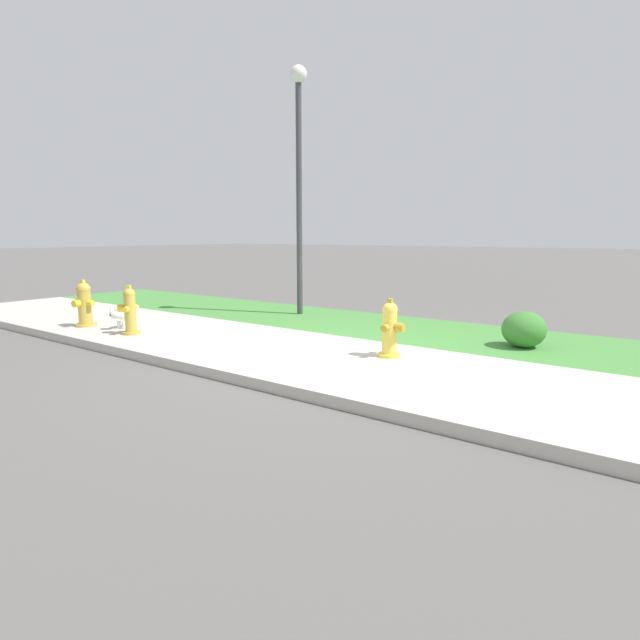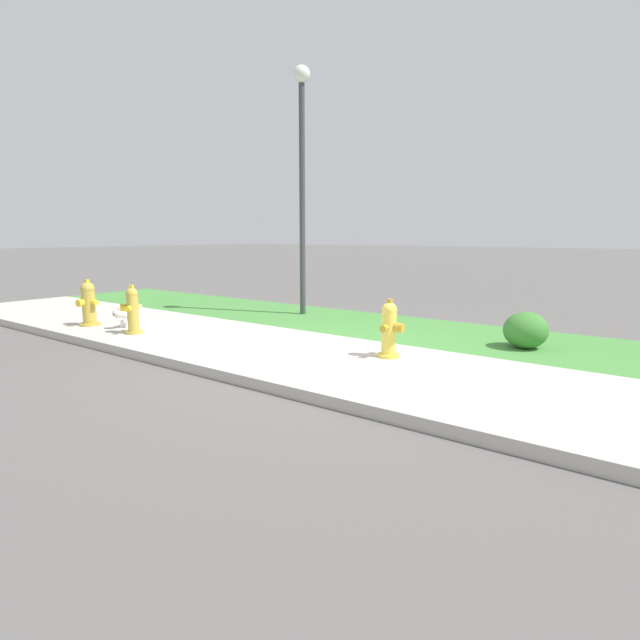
{
  "view_description": "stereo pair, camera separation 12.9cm",
  "coord_description": "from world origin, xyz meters",
  "px_view_note": "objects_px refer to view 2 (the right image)",
  "views": [
    {
      "loc": [
        3.46,
        -4.98,
        1.54
      ],
      "look_at": [
        -0.4,
        0.42,
        0.4
      ],
      "focal_mm": 28.0,
      "sensor_mm": 36.0,
      "label": 1
    },
    {
      "loc": [
        3.57,
        -4.9,
        1.54
      ],
      "look_at": [
        -0.4,
        0.42,
        0.4
      ],
      "focal_mm": 28.0,
      "sensor_mm": 36.0,
      "label": 2
    }
  ],
  "objects_px": {
    "shrub_bush_far_verge": "(526,330)",
    "street_lamp": "(302,154)",
    "fire_hydrant_at_driveway": "(389,330)",
    "small_white_dog": "(128,314)",
    "fire_hydrant_far_end": "(88,304)",
    "fire_hydrant_near_corner": "(132,310)"
  },
  "relations": [
    {
      "from": "fire_hydrant_at_driveway",
      "to": "street_lamp",
      "type": "height_order",
      "value": "street_lamp"
    },
    {
      "from": "fire_hydrant_at_driveway",
      "to": "fire_hydrant_near_corner",
      "type": "height_order",
      "value": "fire_hydrant_near_corner"
    },
    {
      "from": "fire_hydrant_near_corner",
      "to": "street_lamp",
      "type": "bearing_deg",
      "value": -45.5
    },
    {
      "from": "fire_hydrant_at_driveway",
      "to": "small_white_dog",
      "type": "distance_m",
      "value": 4.59
    },
    {
      "from": "fire_hydrant_far_end",
      "to": "small_white_dog",
      "type": "xyz_separation_m",
      "value": [
        0.68,
        0.3,
        -0.15
      ]
    },
    {
      "from": "fire_hydrant_far_end",
      "to": "street_lamp",
      "type": "height_order",
      "value": "street_lamp"
    },
    {
      "from": "fire_hydrant_at_driveway",
      "to": "fire_hydrant_near_corner",
      "type": "relative_size",
      "value": 0.97
    },
    {
      "from": "shrub_bush_far_verge",
      "to": "street_lamp",
      "type": "bearing_deg",
      "value": 173.07
    },
    {
      "from": "fire_hydrant_at_driveway",
      "to": "street_lamp",
      "type": "distance_m",
      "value": 4.6
    },
    {
      "from": "fire_hydrant_far_end",
      "to": "shrub_bush_far_verge",
      "type": "xyz_separation_m",
      "value": [
        6.44,
        2.67,
        -0.13
      ]
    },
    {
      "from": "street_lamp",
      "to": "fire_hydrant_far_end",
      "type": "bearing_deg",
      "value": -123.57
    },
    {
      "from": "fire_hydrant_far_end",
      "to": "small_white_dog",
      "type": "height_order",
      "value": "fire_hydrant_far_end"
    },
    {
      "from": "small_white_dog",
      "to": "fire_hydrant_near_corner",
      "type": "bearing_deg",
      "value": 57.87
    },
    {
      "from": "fire_hydrant_far_end",
      "to": "shrub_bush_far_verge",
      "type": "height_order",
      "value": "fire_hydrant_far_end"
    },
    {
      "from": "street_lamp",
      "to": "shrub_bush_far_verge",
      "type": "relative_size",
      "value": 7.75
    },
    {
      "from": "fire_hydrant_at_driveway",
      "to": "shrub_bush_far_verge",
      "type": "relative_size",
      "value": 1.27
    },
    {
      "from": "street_lamp",
      "to": "shrub_bush_far_verge",
      "type": "height_order",
      "value": "street_lamp"
    },
    {
      "from": "fire_hydrant_far_end",
      "to": "fire_hydrant_at_driveway",
      "type": "bearing_deg",
      "value": -178.67
    },
    {
      "from": "fire_hydrant_at_driveway",
      "to": "small_white_dog",
      "type": "relative_size",
      "value": 1.3
    },
    {
      "from": "street_lamp",
      "to": "shrub_bush_far_verge",
      "type": "bearing_deg",
      "value": -6.93
    },
    {
      "from": "fire_hydrant_near_corner",
      "to": "shrub_bush_far_verge",
      "type": "distance_m",
      "value": 5.83
    },
    {
      "from": "fire_hydrant_at_driveway",
      "to": "fire_hydrant_near_corner",
      "type": "xyz_separation_m",
      "value": [
        -3.97,
        -1.04,
        0.01
      ]
    }
  ]
}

